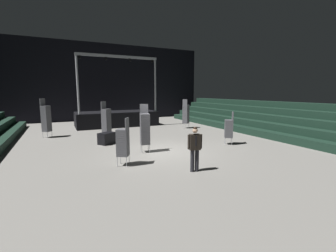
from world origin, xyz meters
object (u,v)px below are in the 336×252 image
man_with_tie (195,147)px  chair_stack_mid_right (145,129)px  chair_stack_front_right (229,128)px  equipment_road_case (107,138)px  chair_stack_mid_centre (106,120)px  stage_riser (117,118)px  chair_stack_front_left (186,114)px  chair_stack_rear_left (46,118)px  chair_stack_mid_left (123,142)px

man_with_tie → chair_stack_mid_right: bearing=-65.9°
chair_stack_front_right → equipment_road_case: 7.03m
chair_stack_mid_centre → stage_riser: bearing=-145.2°
man_with_tie → equipment_road_case: size_ratio=1.89×
equipment_road_case → chair_stack_front_right: bearing=-26.5°
man_with_tie → equipment_road_case: bearing=-58.7°
man_with_tie → chair_stack_front_right: chair_stack_front_right is taller
stage_riser → chair_stack_front_left: size_ratio=2.89×
stage_riser → equipment_road_case: (-2.23, -7.03, -0.38)m
man_with_tie → chair_stack_rear_left: chair_stack_rear_left is taller
chair_stack_front_left → chair_stack_mid_right: (-5.69, -5.85, 0.00)m
chair_stack_mid_centre → equipment_road_case: size_ratio=2.66×
man_with_tie → chair_stack_mid_right: (-0.71, 3.49, 0.23)m
chair_stack_mid_centre → chair_stack_rear_left: 4.06m
stage_riser → chair_stack_rear_left: stage_riser is taller
chair_stack_front_right → equipment_road_case: chair_stack_front_right is taller
chair_stack_front_left → chair_stack_mid_left: (-7.21, -7.46, -0.21)m
chair_stack_mid_right → chair_stack_front_right: bearing=-174.7°
chair_stack_rear_left → chair_stack_front_right: bearing=95.3°
stage_riser → equipment_road_case: 7.38m
stage_riser → chair_stack_mid_left: (-2.37, -11.33, 0.28)m
stage_riser → chair_stack_rear_left: 6.42m
chair_stack_mid_right → chair_stack_rear_left: chair_stack_rear_left is taller
chair_stack_front_left → chair_stack_mid_right: bearing=-78.0°
chair_stack_front_right → stage_riser: bearing=55.4°
chair_stack_front_left → chair_stack_mid_centre: size_ratio=1.00×
chair_stack_front_left → chair_stack_front_right: 6.34m
chair_stack_front_left → chair_stack_front_right: bearing=-41.0°
chair_stack_front_left → chair_stack_rear_left: chair_stack_rear_left is taller
man_with_tie → chair_stack_mid_centre: size_ratio=0.71×
stage_riser → chair_stack_rear_left: bearing=-147.8°
stage_riser → chair_stack_mid_right: bearing=-95.0°
chair_stack_front_right → equipment_road_case: (-6.27, 3.13, -0.61)m
chair_stack_front_left → chair_stack_rear_left: size_ratio=0.93×
chair_stack_mid_left → chair_stack_front_left: bearing=-11.9°
chair_stack_mid_left → chair_stack_front_right: bearing=-47.5°
chair_stack_front_right → chair_stack_mid_left: bearing=134.0°
stage_riser → chair_stack_front_left: (4.84, -3.87, 0.49)m
chair_stack_mid_left → chair_stack_mid_right: 2.23m
man_with_tie → chair_stack_front_right: size_ratio=0.91×
chair_stack_mid_left → chair_stack_mid_right: chair_stack_mid_right is taller
stage_riser → chair_stack_front_right: (4.04, -10.16, 0.23)m
chair_stack_mid_left → equipment_road_case: bearing=30.2°
stage_riser → chair_stack_front_right: bearing=-68.3°
chair_stack_mid_centre → equipment_road_case: 1.76m
chair_stack_mid_centre → chair_stack_front_right: bearing=106.4°
man_with_tie → equipment_road_case: (-2.09, 6.18, -0.63)m
man_with_tie → chair_stack_mid_centre: 7.90m
man_with_tie → equipment_road_case: man_with_tie is taller
man_with_tie → chair_stack_mid_left: chair_stack_mid_left is taller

